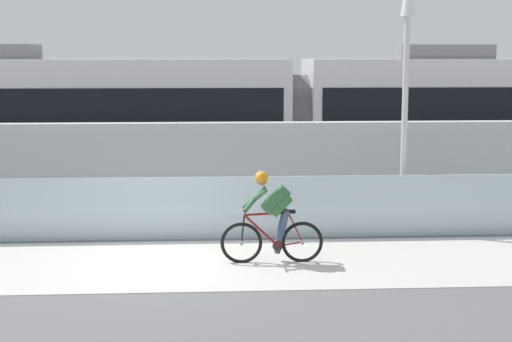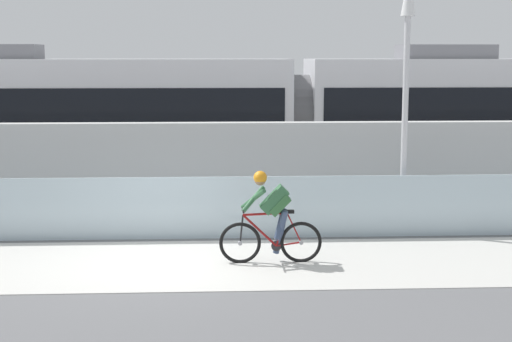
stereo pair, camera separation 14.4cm
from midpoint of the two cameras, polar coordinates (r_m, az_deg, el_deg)
The scene contains 9 objects.
ground_plane at distance 13.31m, azimuth -6.59°, elevation -6.91°, with size 200.00×200.00×0.00m, color slate.
bike_path_deck at distance 13.31m, azimuth -6.59°, elevation -6.89°, with size 32.00×3.20×0.01m, color silver.
glass_parapet at distance 14.97m, azimuth -6.18°, elevation -2.76°, with size 32.00×0.05×1.22m, color silver.
concrete_barrier_wall at distance 16.66m, azimuth -5.85°, elevation -0.03°, with size 32.00×0.36×2.11m, color silver.
tram_rail_near at distance 19.28m, azimuth -5.42°, elevation -2.01°, with size 32.00×0.08×0.01m, color #595654.
tram_rail_far at distance 20.69m, azimuth -5.25°, elevation -1.28°, with size 32.00×0.08×0.01m, color #595654.
tram at distance 19.83m, azimuth 3.36°, elevation 3.82°, with size 22.56×2.54×3.81m.
cyclist_on_bike at distance 13.13m, azimuth 1.45°, elevation -3.56°, with size 1.77×0.58×1.61m.
lamp_post_antenna at distance 15.41m, azimuth 11.38°, elevation 7.50°, with size 0.28×0.28×5.20m.
Camera 2 is at (0.96, -12.80, 3.56)m, focal length 53.79 mm.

